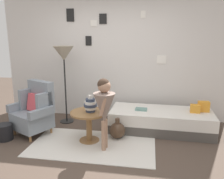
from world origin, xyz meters
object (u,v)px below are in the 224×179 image
object	(u,v)px
daybed	(161,121)
demijohn_near	(117,130)
armchair	(35,110)
book_on_daybed	(141,109)
floor_lamp	(64,56)
side_table	(89,120)
magazine_basket	(4,132)
person_child	(104,105)
vase_striped	(90,105)

from	to	relation	value
daybed	demijohn_near	bearing A→B (deg)	-148.29
armchair	book_on_daybed	bearing A→B (deg)	13.72
floor_lamp	side_table	bearing A→B (deg)	-48.88
side_table	floor_lamp	bearing A→B (deg)	131.12
floor_lamp	magazine_basket	size ratio (longest dim) A/B	5.66
side_table	book_on_daybed	distance (m)	1.07
daybed	person_child	size ratio (longest dim) A/B	1.66
book_on_daybed	magazine_basket	distance (m)	2.50
armchair	book_on_daybed	distance (m)	1.99
armchair	vase_striped	world-z (taller)	armchair
armchair	magazine_basket	bearing A→B (deg)	-137.92
vase_striped	floor_lamp	bearing A→B (deg)	132.73
vase_striped	magazine_basket	world-z (taller)	vase_striped
armchair	demijohn_near	size ratio (longest dim) A/B	2.62
armchair	demijohn_near	world-z (taller)	armchair
armchair	floor_lamp	size ratio (longest dim) A/B	0.61
armchair	book_on_daybed	size ratio (longest dim) A/B	4.41
person_child	book_on_daybed	world-z (taller)	person_child
floor_lamp	person_child	bearing A→B (deg)	-45.89
person_child	demijohn_near	distance (m)	0.76
book_on_daybed	armchair	bearing A→B (deg)	-166.28
person_child	magazine_basket	distance (m)	1.90
book_on_daybed	demijohn_near	world-z (taller)	book_on_daybed
floor_lamp	person_child	size ratio (longest dim) A/B	1.37
armchair	magazine_basket	xyz separation A→B (m)	(-0.40, -0.36, -0.30)
daybed	vase_striped	size ratio (longest dim) A/B	6.67
demijohn_near	floor_lamp	bearing A→B (deg)	152.13
daybed	book_on_daybed	bearing A→B (deg)	-176.24
floor_lamp	person_child	distance (m)	1.61
armchair	magazine_basket	distance (m)	0.62
floor_lamp	magazine_basket	world-z (taller)	floor_lamp
floor_lamp	armchair	bearing A→B (deg)	-119.59
armchair	side_table	bearing A→B (deg)	-9.04
floor_lamp	demijohn_near	size ratio (longest dim) A/B	4.28
vase_striped	demijohn_near	bearing A→B (deg)	22.36
side_table	vase_striped	xyz separation A→B (m)	(0.03, 0.01, 0.26)
book_on_daybed	demijohn_near	bearing A→B (deg)	-131.14
armchair	daybed	bearing A→B (deg)	12.14
magazine_basket	side_table	bearing A→B (deg)	7.47
armchair	daybed	distance (m)	2.37
vase_striped	floor_lamp	size ratio (longest dim) A/B	0.18
armchair	floor_lamp	bearing A→B (deg)	60.41
armchair	vase_striped	distance (m)	1.13
vase_striped	demijohn_near	size ratio (longest dim) A/B	0.78
demijohn_near	book_on_daybed	bearing A→B (deg)	48.86
daybed	floor_lamp	world-z (taller)	floor_lamp
vase_striped	magazine_basket	bearing A→B (deg)	-172.18
side_table	magazine_basket	world-z (taller)	side_table
vase_striped	book_on_daybed	bearing A→B (deg)	37.22
person_child	book_on_daybed	xyz separation A→B (m)	(0.54, 0.89, -0.33)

